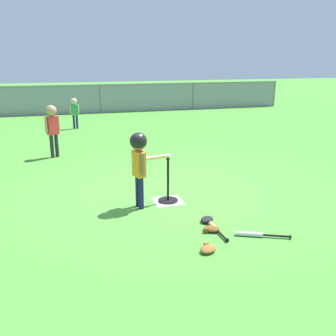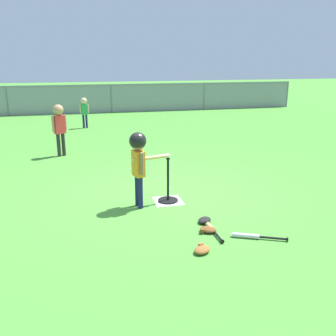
% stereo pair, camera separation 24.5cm
% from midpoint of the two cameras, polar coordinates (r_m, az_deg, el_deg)
% --- Properties ---
extents(ground_plane, '(60.00, 60.00, 0.00)m').
position_cam_midpoint_polar(ground_plane, '(6.29, 0.47, -3.87)').
color(ground_plane, '#478C33').
extents(home_plate, '(0.44, 0.44, 0.01)m').
position_cam_midpoint_polar(home_plate, '(5.95, 1.18, -5.05)').
color(home_plate, white).
rests_on(home_plate, ground_plane).
extents(batting_tee, '(0.32, 0.32, 0.71)m').
position_cam_midpoint_polar(batting_tee, '(5.91, 1.19, -4.05)').
color(batting_tee, black).
rests_on(batting_tee, ground_plane).
extents(baseball_on_tee, '(0.07, 0.07, 0.07)m').
position_cam_midpoint_polar(baseball_on_tee, '(5.72, 1.23, 1.89)').
color(baseball_on_tee, white).
rests_on(baseball_on_tee, batting_tee).
extents(batter_child, '(0.63, 0.32, 1.16)m').
position_cam_midpoint_polar(batter_child, '(5.49, -3.25, 2.06)').
color(batter_child, '#191E4C').
rests_on(batter_child, ground_plane).
extents(fielder_deep_right, '(0.32, 0.23, 1.19)m').
position_cam_midpoint_polar(fielder_deep_right, '(8.81, -15.53, 6.61)').
color(fielder_deep_right, '#262626').
rests_on(fielder_deep_right, ground_plane).
extents(fielder_near_right, '(0.28, 0.19, 0.97)m').
position_cam_midpoint_polar(fielder_near_right, '(12.30, -12.12, 8.87)').
color(fielder_near_right, '#191E4C').
rests_on(fielder_near_right, ground_plane).
extents(spare_bat_silver, '(0.65, 0.33, 0.06)m').
position_cam_midpoint_polar(spare_bat_silver, '(4.92, 14.05, -10.09)').
color(spare_bat_silver, silver).
rests_on(spare_bat_silver, ground_plane).
extents(spare_bat_wood, '(0.07, 0.69, 0.06)m').
position_cam_midpoint_polar(spare_bat_wood, '(5.08, 7.80, -8.86)').
color(spare_bat_wood, '#DBB266').
rests_on(spare_bat_wood, ground_plane).
extents(glove_by_plate, '(0.27, 0.25, 0.07)m').
position_cam_midpoint_polar(glove_by_plate, '(4.97, 7.54, -9.34)').
color(glove_by_plate, brown).
rests_on(glove_by_plate, ground_plane).
extents(glove_near_bats, '(0.27, 0.27, 0.07)m').
position_cam_midpoint_polar(glove_near_bats, '(5.24, 6.98, -7.95)').
color(glove_near_bats, black).
rests_on(glove_near_bats, ground_plane).
extents(glove_tossed_aside, '(0.27, 0.26, 0.07)m').
position_cam_midpoint_polar(glove_tossed_aside, '(4.49, 6.81, -12.31)').
color(glove_tossed_aside, brown).
rests_on(glove_tossed_aside, ground_plane).
extents(outfield_fence, '(16.06, 0.06, 1.15)m').
position_cam_midpoint_polar(outfield_fence, '(15.67, -8.24, 10.63)').
color(outfield_fence, slate).
rests_on(outfield_fence, ground_plane).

